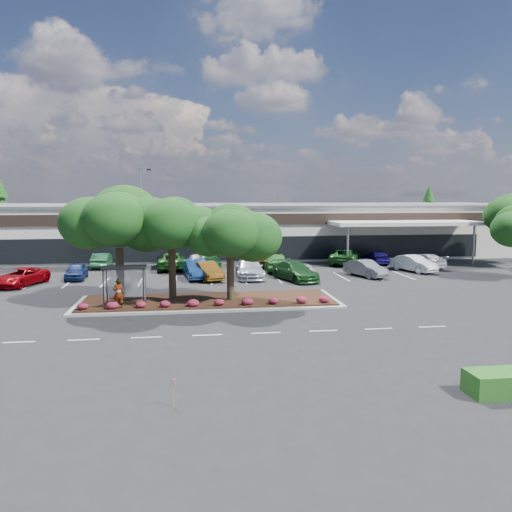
{
  "coord_description": "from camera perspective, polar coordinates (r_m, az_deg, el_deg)",
  "views": [
    {
      "loc": [
        -3.29,
        -30.12,
        7.5
      ],
      "look_at": [
        2.01,
        9.11,
        2.6
      ],
      "focal_mm": 35.0,
      "sensor_mm": 36.0,
      "label": 1
    }
  ],
  "objects": [
    {
      "name": "light_pole",
      "position": [
        58.4,
        -12.84,
        4.1
      ],
      "size": [
        1.42,
        0.75,
        10.49
      ],
      "rotation": [
        0.0,
        0.0,
        -0.31
      ],
      "color": "gray",
      "rests_on": "ground"
    },
    {
      "name": "car_12",
      "position": [
        51.66,
        -6.38,
        -0.49
      ],
      "size": [
        3.54,
        5.58,
        1.51
      ],
      "primitive_type": "imported",
      "rotation": [
        0.0,
        0.0,
        2.84
      ],
      "color": "#4C4C52",
      "rests_on": "ground"
    },
    {
      "name": "car_1",
      "position": [
        47.17,
        -19.84,
        -1.65
      ],
      "size": [
        1.89,
        4.22,
        1.41
      ],
      "primitive_type": "imported",
      "rotation": [
        0.0,
        0.0,
        0.05
      ],
      "color": "navy",
      "rests_on": "ground"
    },
    {
      "name": "lane_markings",
      "position": [
        41.35,
        -3.2,
        -3.4
      ],
      "size": [
        33.12,
        20.06,
        0.01
      ],
      "color": "silver",
      "rests_on": "ground"
    },
    {
      "name": "retail_store",
      "position": [
        64.27,
        -4.69,
        3.16
      ],
      "size": [
        80.4,
        25.2,
        6.25
      ],
      "color": "beige",
      "rests_on": "ground"
    },
    {
      "name": "car_6",
      "position": [
        44.85,
        5.61,
        -1.73
      ],
      "size": [
        1.87,
        4.06,
        1.35
      ],
      "primitive_type": "imported",
      "rotation": [
        0.0,
        0.0,
        0.07
      ],
      "color": "#B5B5B5",
      "rests_on": "ground"
    },
    {
      "name": "car_16",
      "position": [
        55.88,
        13.66,
        -0.14
      ],
      "size": [
        2.5,
        4.95,
        1.38
      ],
      "primitive_type": "imported",
      "rotation": [
        0.0,
        0.0,
        3.02
      ],
      "color": "navy",
      "rests_on": "ground"
    },
    {
      "name": "car_5",
      "position": [
        43.87,
        4.48,
        -1.74
      ],
      "size": [
        4.0,
        6.0,
        1.62
      ],
      "primitive_type": "imported",
      "rotation": [
        0.0,
        0.0,
        0.34
      ],
      "color": "#1A481C",
      "rests_on": "ground"
    },
    {
      "name": "conifer_north_east",
      "position": [
        83.03,
        19.07,
        4.6
      ],
      "size": [
        3.96,
        3.96,
        9.0
      ],
      "primitive_type": "cone",
      "color": "#173D13",
      "rests_on": "ground"
    },
    {
      "name": "car_8",
      "position": [
        51.05,
        17.57,
        -0.82
      ],
      "size": [
        3.31,
        5.1,
        1.59
      ],
      "primitive_type": "imported",
      "rotation": [
        0.0,
        0.0,
        0.37
      ],
      "color": "silver",
      "rests_on": "ground"
    },
    {
      "name": "conifer_north_west",
      "position": [
        80.71,
        -27.1,
        4.51
      ],
      "size": [
        4.4,
        4.4,
        10.0
      ],
      "primitive_type": "cone",
      "color": "#173D13",
      "rests_on": "ground"
    },
    {
      "name": "ground",
      "position": [
        31.22,
        -1.43,
        -6.85
      ],
      "size": [
        160.0,
        160.0,
        0.0
      ],
      "primitive_type": "plane",
      "color": "black",
      "rests_on": "ground"
    },
    {
      "name": "car_11",
      "position": [
        51.81,
        -6.1,
        -0.35
      ],
      "size": [
        4.07,
        6.39,
        1.72
      ],
      "primitive_type": "imported",
      "rotation": [
        0.0,
        0.0,
        3.44
      ],
      "color": "#154F24",
      "rests_on": "ground"
    },
    {
      "name": "car_13",
      "position": [
        51.6,
        -0.32,
        -0.55
      ],
      "size": [
        2.68,
        5.03,
        1.35
      ],
      "primitive_type": "imported",
      "rotation": [
        0.0,
        0.0,
        3.24
      ],
      "color": "brown",
      "rests_on": "ground"
    },
    {
      "name": "car_15",
      "position": [
        54.59,
        10.17,
        -0.04
      ],
      "size": [
        5.16,
        6.8,
        1.71
      ],
      "primitive_type": "imported",
      "rotation": [
        0.0,
        0.0,
        2.71
      ],
      "color": "#1D551E",
      "rests_on": "ground"
    },
    {
      "name": "island_tree_west",
      "position": [
        35.1,
        -15.37,
        1.42
      ],
      "size": [
        7.2,
        7.2,
        7.89
      ],
      "primitive_type": null,
      "color": "#173D13",
      "rests_on": "landscape_island"
    },
    {
      "name": "car_4",
      "position": [
        45.15,
        -0.77,
        -1.42
      ],
      "size": [
        2.59,
        5.93,
        1.7
      ],
      "primitive_type": "imported",
      "rotation": [
        0.0,
        0.0,
        -0.04
      ],
      "color": "#AEB1BA",
      "rests_on": "ground"
    },
    {
      "name": "survey_stake",
      "position": [
        18.45,
        -9.34,
        -14.79
      ],
      "size": [
        0.07,
        0.14,
        1.03
      ],
      "color": "#9F8453",
      "rests_on": "ground"
    },
    {
      "name": "car_17",
      "position": [
        54.29,
        18.63,
        -0.5
      ],
      "size": [
        3.58,
        5.28,
        1.42
      ],
      "primitive_type": "imported",
      "rotation": [
        0.0,
        0.0,
        3.5
      ],
      "color": "#B3B8BF",
      "rests_on": "ground"
    },
    {
      "name": "island_tree_east",
      "position": [
        34.17,
        -2.95,
        0.34
      ],
      "size": [
        5.8,
        5.8,
        6.5
      ],
      "primitive_type": null,
      "color": "#173D13",
      "rests_on": "landscape_island"
    },
    {
      "name": "car_10",
      "position": [
        50.81,
        -9.65,
        -0.56
      ],
      "size": [
        3.14,
        6.31,
        1.72
      ],
      "primitive_type": "imported",
      "rotation": [
        0.0,
        0.0,
        3.19
      ],
      "color": "#144513",
      "rests_on": "ground"
    },
    {
      "name": "car_0",
      "position": [
        45.53,
        -25.33,
        -2.18
      ],
      "size": [
        4.07,
        5.78,
        1.46
      ],
      "primitive_type": "imported",
      "rotation": [
        0.0,
        0.0,
        -0.35
      ],
      "color": "#820208",
      "rests_on": "ground"
    },
    {
      "name": "shrub_row",
      "position": [
        32.8,
        -5.28,
        -5.28
      ],
      "size": [
        17.0,
        0.8,
        0.5
      ],
      "primitive_type": null,
      "color": "maroon",
      "rests_on": "landscape_island"
    },
    {
      "name": "bus_shelter",
      "position": [
        33.74,
        -14.77,
        -2.03
      ],
      "size": [
        2.75,
        1.55,
        2.59
      ],
      "color": "black",
      "rests_on": "landscape_island"
    },
    {
      "name": "landscape_island",
      "position": [
        34.94,
        -5.42,
        -5.16
      ],
      "size": [
        18.0,
        6.0,
        0.26
      ],
      "color": "gray",
      "rests_on": "ground"
    },
    {
      "name": "car_14",
      "position": [
        49.1,
        1.94,
        -0.75
      ],
      "size": [
        1.82,
        5.07,
        1.66
      ],
      "primitive_type": "imported",
      "rotation": [
        0.0,
        0.0,
        3.15
      ],
      "color": "#21531D",
      "rests_on": "ground"
    },
    {
      "name": "car_7",
      "position": [
        46.76,
        12.41,
        -1.4
      ],
      "size": [
        3.19,
        4.85,
        1.51
      ],
      "primitive_type": "imported",
      "rotation": [
        0.0,
        0.0,
        0.38
      ],
      "color": "#5C5D63",
      "rests_on": "ground"
    },
    {
      "name": "island_tree_mid",
      "position": [
        35.53,
        -9.6,
        1.17
      ],
      "size": [
        6.6,
        6.6,
        7.32
      ],
      "primitive_type": null,
      "color": "#173D13",
      "rests_on": "landscape_island"
    },
    {
      "name": "car_2",
      "position": [
        45.1,
        -6.89,
        -1.48
      ],
      "size": [
        2.43,
        5.33,
        1.7
      ],
      "primitive_type": "imported",
      "rotation": [
        0.0,
        0.0,
        0.13
      ],
      "color": "navy",
      "rests_on": "ground"
    },
    {
      "name": "person_waiting",
      "position": [
        33.12,
        -15.45,
        -4.16
      ],
      "size": [
        0.75,
        0.56,
        1.89
      ],
      "primitive_type": "imported",
      "rotation": [
        0.0,
        0.0,
        3.3
      ],
      "color": "#594C47",
      "rests_on": "landscape_island"
    },
    {
      "name": "car_3",
      "position": [
        44.35,
        -5.66,
        -1.69
      ],
      "size": [
        3.1,
        5.05,
        1.57
      ],
      "primitive_type": "imported",
      "rotation": [
        0.0,
        0.0,
        0.33
      ],
      "color": "brown",
      "rests_on": "ground"
    },
    {
      "name": "car_9",
      "position": [
        53.74,
        -17.18,
        -0.46
      ],
      "size": [
        1.64,
        4.68,
        1.54
      ],
      "primitive_type": "imported",
      "rotation": [
        0.0,
        0.0,
        3.14
      ],
      "color": "#1E4C2B",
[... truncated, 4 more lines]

